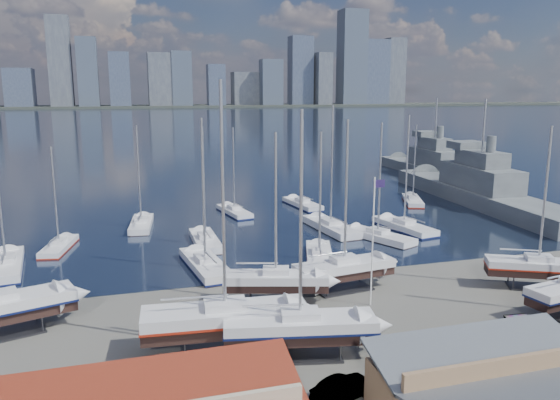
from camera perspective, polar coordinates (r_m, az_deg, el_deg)
name	(u,v)px	position (r m, az deg, el deg)	size (l,w,h in m)	color
ground	(368,313)	(45.64, 9.21, -11.60)	(1400.00, 1400.00, 0.00)	#605E59
water	(150,120)	(348.71, -13.45, 8.12)	(1400.00, 600.00, 0.40)	#1A273D
far_shore	(136,106)	(608.26, -14.84, 9.43)	(1400.00, 80.00, 2.20)	#2D332D
skyline	(126,70)	(601.99, -15.77, 12.98)	(639.14, 43.80, 107.69)	#475166
shed_grey	(502,392)	(32.55, 22.16, -18.07)	(12.60, 8.40, 4.17)	#8C6B4C
sailboat_cradle_1	(225,319)	(38.77, -5.72, -12.26)	(11.75, 4.24, 18.41)	#2D2D33
sailboat_cradle_2	(276,280)	(46.44, -0.43, -8.39)	(9.11, 4.83, 14.45)	#2D2D33
sailboat_cradle_3	(300,327)	(37.59, 2.11, -13.15)	(10.65, 4.88, 16.57)	#2D2D33
sailboat_cradle_4	(344,268)	(49.58, 6.73, -7.12)	(9.60, 3.85, 15.30)	#2D2D33
sailboat_cradle_6	(538,267)	(54.99, 25.37, -6.34)	(9.23, 6.31, 14.73)	#2D2D33
sailboat_moored_0	(6,267)	(61.49, -26.70, -6.31)	(4.25, 11.06, 16.13)	black
sailboat_moored_1	(59,247)	(66.76, -22.09, -4.59)	(3.85, 8.47, 12.22)	black
sailboat_moored_2	(141,225)	(74.04, -14.28, -2.56)	(3.70, 9.52, 14.01)	black
sailboat_moored_3	(205,267)	(55.78, -7.81, -6.91)	(4.19, 10.87, 15.84)	black
sailboat_moored_4	(205,242)	(64.56, -7.80, -4.35)	(2.70, 9.53, 14.38)	black
sailboat_moored_5	(234,212)	(79.67, -4.80, -1.28)	(3.92, 9.11, 13.18)	black
sailboat_moored_6	(319,257)	(58.34, 4.13, -6.00)	(5.49, 9.87, 14.23)	black
sailboat_moored_7	(331,228)	(70.41, 5.32, -2.97)	(4.24, 11.31, 16.68)	black
sailboat_moored_8	(302,205)	(84.61, 2.34, -0.50)	(3.91, 9.71, 14.11)	black
sailboat_moored_9	(378,237)	(66.99, 10.18, -3.85)	(6.43, 10.01, 14.71)	black
sailboat_moored_10	(404,228)	(72.33, 12.84, -2.84)	(4.55, 10.64, 15.41)	black
sailboat_moored_11	(413,201)	(89.63, 13.69, -0.15)	(5.60, 9.05, 13.12)	black
naval_ship_east	(479,193)	(92.25, 20.06, 0.66)	(9.86, 44.66, 17.99)	slate
naval_ship_west	(433,168)	(118.90, 15.70, 3.19)	(7.07, 38.61, 17.46)	slate
car_b	(343,388)	(33.79, 6.64, -18.97)	(1.42, 4.07, 1.34)	gray
car_c	(444,355)	(38.54, 16.75, -15.27)	(2.40, 5.21, 1.45)	gray
car_d	(537,339)	(42.90, 25.31, -13.00)	(2.19, 5.39, 1.56)	gray
flagpole	(374,234)	(45.42, 9.76, -3.47)	(0.97, 0.12, 10.87)	white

